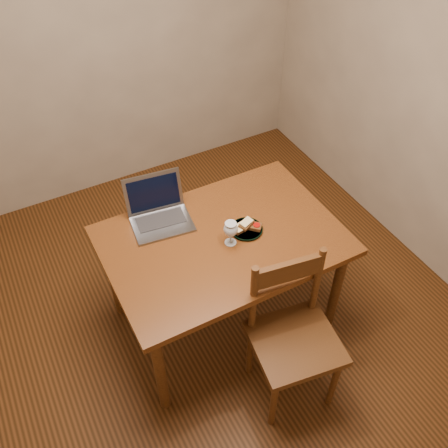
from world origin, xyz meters
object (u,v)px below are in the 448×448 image
plate (246,229)px  chair (294,332)px  laptop (158,209)px  milk_glass (231,233)px  table (223,249)px

plate → chair: bearing=-93.7°
chair → plate: 0.62m
plate → laptop: (-0.39, 0.33, 0.06)m
milk_glass → table: bearing=111.2°
table → laptop: size_ratio=3.55×
table → milk_glass: 0.17m
table → chair: chair is taller
chair → table: bearing=109.3°
plate → milk_glass: bearing=-161.5°
table → laptop: bearing=127.3°
milk_glass → laptop: laptop is taller
table → chair: (0.11, -0.58, -0.14)m
laptop → plate: bearing=-33.2°
table → laptop: laptop is taller
chair → milk_glass: (-0.09, 0.53, 0.30)m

